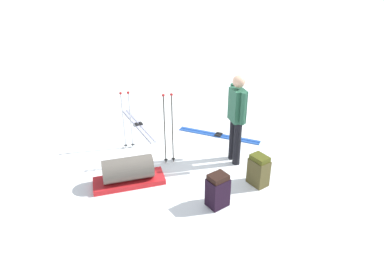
{
  "coord_description": "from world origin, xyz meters",
  "views": [
    {
      "loc": [
        -0.31,
        5.46,
        3.37
      ],
      "look_at": [
        0.0,
        0.0,
        0.7
      ],
      "focal_mm": 30.81,
      "sensor_mm": 36.0,
      "label": 1
    }
  ],
  "objects_px": {
    "ski_pair_far": "(219,135)",
    "backpack_large_dark": "(218,191)",
    "ski_pair_near": "(139,125)",
    "ski_poles_planted_near": "(168,126)",
    "backpack_bright": "(259,170)",
    "gear_sled": "(128,172)",
    "skier_standing": "(237,115)",
    "ski_poles_planted_far": "(127,117)"
  },
  "relations": [
    {
      "from": "skier_standing",
      "to": "backpack_bright",
      "type": "xyz_separation_m",
      "value": [
        -0.36,
        0.73,
        -0.68
      ]
    },
    {
      "from": "ski_poles_planted_near",
      "to": "ski_poles_planted_far",
      "type": "height_order",
      "value": "ski_poles_planted_near"
    },
    {
      "from": "backpack_large_dark",
      "to": "ski_poles_planted_far",
      "type": "xyz_separation_m",
      "value": [
        1.78,
        -1.72,
        0.41
      ]
    },
    {
      "from": "ski_pair_near",
      "to": "ski_poles_planted_near",
      "type": "height_order",
      "value": "ski_poles_planted_near"
    },
    {
      "from": "backpack_large_dark",
      "to": "gear_sled",
      "type": "relative_size",
      "value": 0.44
    },
    {
      "from": "backpack_bright",
      "to": "gear_sled",
      "type": "bearing_deg",
      "value": 2.73
    },
    {
      "from": "backpack_bright",
      "to": "ski_poles_planted_far",
      "type": "bearing_deg",
      "value": -24.3
    },
    {
      "from": "backpack_large_dark",
      "to": "ski_poles_planted_near",
      "type": "bearing_deg",
      "value": -53.56
    },
    {
      "from": "ski_pair_far",
      "to": "backpack_large_dark",
      "type": "height_order",
      "value": "backpack_large_dark"
    },
    {
      "from": "backpack_bright",
      "to": "ski_pair_near",
      "type": "bearing_deg",
      "value": -41.04
    },
    {
      "from": "backpack_large_dark",
      "to": "gear_sled",
      "type": "xyz_separation_m",
      "value": [
        1.51,
        -0.49,
        -0.05
      ]
    },
    {
      "from": "ski_pair_far",
      "to": "backpack_bright",
      "type": "distance_m",
      "value": 1.87
    },
    {
      "from": "gear_sled",
      "to": "ski_poles_planted_far",
      "type": "bearing_deg",
      "value": -77.2
    },
    {
      "from": "ski_poles_planted_near",
      "to": "backpack_bright",
      "type": "bearing_deg",
      "value": 158.97
    },
    {
      "from": "backpack_bright",
      "to": "backpack_large_dark",
      "type": "bearing_deg",
      "value": 40.53
    },
    {
      "from": "ski_pair_far",
      "to": "backpack_large_dark",
      "type": "bearing_deg",
      "value": 88.55
    },
    {
      "from": "skier_standing",
      "to": "ski_poles_planted_far",
      "type": "height_order",
      "value": "skier_standing"
    },
    {
      "from": "ski_poles_planted_near",
      "to": "ski_poles_planted_far",
      "type": "xyz_separation_m",
      "value": [
        0.89,
        -0.51,
        -0.09
      ]
    },
    {
      "from": "skier_standing",
      "to": "ski_pair_near",
      "type": "distance_m",
      "value": 2.75
    },
    {
      "from": "ski_pair_near",
      "to": "ski_poles_planted_near",
      "type": "distance_m",
      "value": 1.97
    },
    {
      "from": "ski_pair_near",
      "to": "gear_sled",
      "type": "distance_m",
      "value": 2.31
    },
    {
      "from": "ski_pair_far",
      "to": "ski_poles_planted_far",
      "type": "distance_m",
      "value": 2.06
    },
    {
      "from": "ski_poles_planted_far",
      "to": "ski_pair_far",
      "type": "bearing_deg",
      "value": -161.36
    },
    {
      "from": "backpack_large_dark",
      "to": "ski_poles_planted_near",
      "type": "height_order",
      "value": "ski_poles_planted_near"
    },
    {
      "from": "ski_pair_far",
      "to": "gear_sled",
      "type": "bearing_deg",
      "value": 49.72
    },
    {
      "from": "ski_pair_near",
      "to": "backpack_bright",
      "type": "bearing_deg",
      "value": 138.96
    },
    {
      "from": "ski_pair_far",
      "to": "ski_poles_planted_near",
      "type": "xyz_separation_m",
      "value": [
        0.95,
        1.13,
        0.76
      ]
    },
    {
      "from": "backpack_bright",
      "to": "ski_poles_planted_near",
      "type": "relative_size",
      "value": 0.4
    },
    {
      "from": "ski_pair_near",
      "to": "ski_poles_planted_near",
      "type": "relative_size",
      "value": 1.28
    },
    {
      "from": "skier_standing",
      "to": "backpack_bright",
      "type": "relative_size",
      "value": 3.07
    },
    {
      "from": "gear_sled",
      "to": "ski_pair_near",
      "type": "bearing_deg",
      "value": -82.54
    },
    {
      "from": "ski_poles_planted_far",
      "to": "backpack_bright",
      "type": "bearing_deg",
      "value": 155.7
    },
    {
      "from": "backpack_large_dark",
      "to": "ski_poles_planted_near",
      "type": "distance_m",
      "value": 1.58
    },
    {
      "from": "skier_standing",
      "to": "backpack_large_dark",
      "type": "relative_size",
      "value": 3.05
    },
    {
      "from": "ski_pair_near",
      "to": "ski_poles_planted_far",
      "type": "distance_m",
      "value": 1.25
    },
    {
      "from": "backpack_bright",
      "to": "ski_poles_planted_far",
      "type": "distance_m",
      "value": 2.75
    },
    {
      "from": "backpack_large_dark",
      "to": "backpack_bright",
      "type": "xyz_separation_m",
      "value": [
        -0.7,
        -0.6,
        -0.0
      ]
    },
    {
      "from": "skier_standing",
      "to": "ski_poles_planted_near",
      "type": "relative_size",
      "value": 1.22
    },
    {
      "from": "skier_standing",
      "to": "gear_sled",
      "type": "height_order",
      "value": "skier_standing"
    },
    {
      "from": "ski_poles_planted_near",
      "to": "gear_sled",
      "type": "height_order",
      "value": "ski_poles_planted_near"
    },
    {
      "from": "ski_pair_near",
      "to": "backpack_bright",
      "type": "distance_m",
      "value": 3.33
    },
    {
      "from": "ski_pair_near",
      "to": "backpack_large_dark",
      "type": "bearing_deg",
      "value": 123.05
    }
  ]
}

